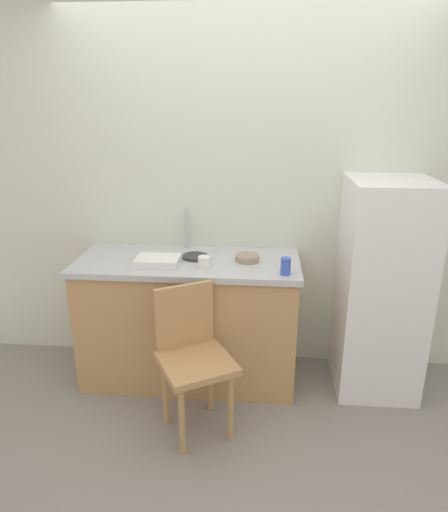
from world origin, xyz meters
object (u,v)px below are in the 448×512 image
object	(u,v)px
chair	(193,354)
hotplate	(195,257)
terracotta_bowl	(247,258)
refrigerator	(381,288)
cup_blue	(286,266)
dish_tray	(158,261)
cup_white	(204,262)

from	to	relation	value
chair	hotplate	world-z (taller)	hotplate
terracotta_bowl	hotplate	size ratio (longest dim) A/B	0.93
chair	terracotta_bowl	bearing A→B (deg)	31.78
refrigerator	chair	bearing A→B (deg)	-155.15
chair	cup_blue	size ratio (longest dim) A/B	8.25
dish_tray	cup_blue	bearing A→B (deg)	-7.15
refrigerator	hotplate	xyz separation A→B (m)	(-1.25, 0.02, 0.18)
hotplate	cup_blue	size ratio (longest dim) A/B	1.58
terracotta_bowl	dish_tray	bearing A→B (deg)	-168.36
chair	dish_tray	distance (m)	0.66
chair	dish_tray	size ratio (longest dim) A/B	3.18
cup_white	cup_blue	distance (m)	0.52
dish_tray	cup_blue	distance (m)	0.83
terracotta_bowl	cup_blue	xyz separation A→B (m)	(0.24, -0.22, 0.03)
chair	hotplate	size ratio (longest dim) A/B	5.24
chair	terracotta_bowl	distance (m)	0.74
cup_blue	chair	bearing A→B (deg)	-149.42
cup_blue	refrigerator	bearing A→B (deg)	19.66
cup_white	chair	bearing A→B (deg)	-93.80
refrigerator	cup_blue	distance (m)	0.73
dish_tray	chair	bearing A→B (deg)	-56.15
dish_tray	hotplate	xyz separation A→B (m)	(0.22, 0.15, -0.02)
hotplate	refrigerator	bearing A→B (deg)	-0.92
hotplate	cup_white	bearing A→B (deg)	-65.17
chair	terracotta_bowl	world-z (taller)	terracotta_bowl
terracotta_bowl	hotplate	bearing A→B (deg)	175.11
dish_tray	cup_blue	world-z (taller)	cup_blue
hotplate	cup_white	world-z (taller)	cup_white
refrigerator	cup_white	distance (m)	1.19
chair	hotplate	xyz separation A→B (m)	(-0.06, 0.57, 0.41)
cup_white	cup_blue	bearing A→B (deg)	-7.23
cup_white	cup_blue	world-z (taller)	cup_blue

